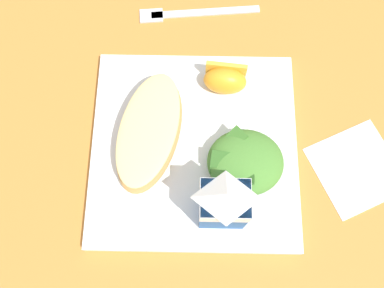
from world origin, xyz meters
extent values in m
plane|color=#C67A33|center=(0.00, 0.00, 0.00)|extent=(3.00, 3.00, 0.00)
cube|color=white|center=(0.00, 0.00, 0.01)|extent=(0.28, 0.28, 0.02)
ellipsoid|color=tan|center=(0.06, -0.01, 0.03)|extent=(0.11, 0.18, 0.03)
ellipsoid|color=maroon|center=(0.06, -0.01, 0.04)|extent=(0.10, 0.17, 0.01)
ellipsoid|color=#EAD184|center=(0.06, -0.01, 0.05)|extent=(0.11, 0.18, 0.01)
ellipsoid|color=#4C8433|center=(-0.07, 0.03, 0.04)|extent=(0.10, 0.09, 0.04)
cube|color=#336023|center=(-0.04, 0.03, 0.05)|extent=(0.03, 0.03, 0.01)
cube|color=#336023|center=(-0.04, 0.03, 0.04)|extent=(0.03, 0.02, 0.01)
cube|color=#336023|center=(-0.05, 0.06, 0.04)|extent=(0.04, 0.04, 0.02)
cube|color=#3D7028|center=(-0.05, 0.00, 0.05)|extent=(0.04, 0.04, 0.01)
cube|color=#336023|center=(-0.07, 0.05, 0.05)|extent=(0.02, 0.03, 0.02)
cube|color=#23569E|center=(-0.04, 0.09, 0.06)|extent=(0.06, 0.04, 0.09)
cube|color=white|center=(-0.04, 0.09, 0.09)|extent=(0.06, 0.04, 0.03)
pyramid|color=white|center=(-0.04, 0.09, 0.12)|extent=(0.06, 0.04, 0.02)
ellipsoid|color=orange|center=(-0.04, -0.09, 0.04)|extent=(0.06, 0.04, 0.04)
cube|color=gold|center=(-0.04, -0.11, 0.04)|extent=(0.06, 0.01, 0.03)
cube|color=white|center=(-0.22, 0.02, 0.00)|extent=(0.15, 0.15, 0.00)
cube|color=silver|center=(-0.01, -0.23, 0.00)|extent=(0.17, 0.03, 0.01)
cube|color=silver|center=(0.07, -0.22, 0.00)|extent=(0.04, 0.03, 0.01)
camera|label=1|loc=(0.00, 0.18, 0.56)|focal=39.53mm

